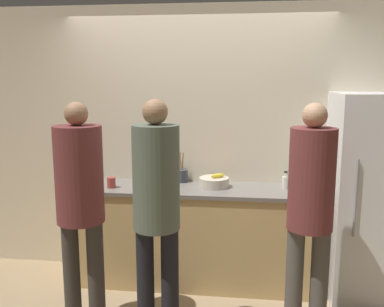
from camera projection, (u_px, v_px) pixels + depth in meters
The scene contains 13 objects.
ground_plane at pixel (190, 298), 3.79m from camera, with size 14.00×14.00×0.00m, color #9E8460.
wall_back at pixel (198, 143), 4.16m from camera, with size 5.20×0.06×2.60m.
counter at pixel (195, 235), 4.03m from camera, with size 2.22×0.60×0.93m.
refrigerator at pixel (367, 198), 3.69m from camera, with size 0.62×0.71×1.80m.
person_left at pixel (80, 194), 3.23m from camera, with size 0.36×0.36×1.75m.
person_center at pixel (156, 201), 3.04m from camera, with size 0.33×0.33×1.78m.
person_right at pixel (310, 203), 3.07m from camera, with size 0.33×0.33×1.75m.
fruit_bowl at pixel (214, 182), 3.94m from camera, with size 0.27×0.27×0.13m.
utensil_crock at pixel (181, 175), 4.13m from camera, with size 0.12×0.12×0.29m.
bottle_green at pixel (308, 179), 3.93m from camera, with size 0.08×0.08×0.19m.
bottle_clear at pixel (285, 182), 3.88m from camera, with size 0.06×0.06×0.16m.
cup_white at pixel (166, 178), 4.10m from camera, with size 0.09×0.09×0.09m.
cup_red at pixel (111, 182), 3.92m from camera, with size 0.08×0.08×0.10m.
Camera 1 is at (0.45, -3.48, 1.92)m, focal length 40.00 mm.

